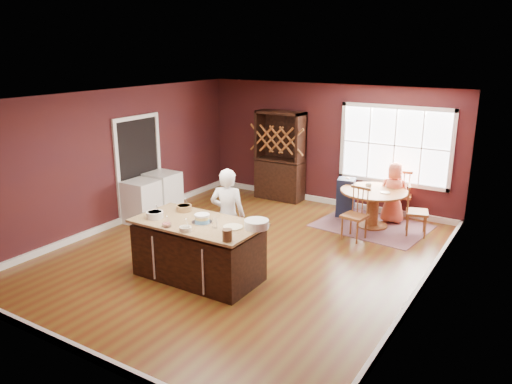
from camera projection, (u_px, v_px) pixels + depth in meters
room_shell at (242, 179)px, 8.29m from camera, size 7.00×7.00×7.00m
window at (395, 145)px, 10.32m from camera, size 2.36×0.10×1.66m
doorway at (139, 169)px, 10.37m from camera, size 0.08×1.26×2.13m
kitchen_island at (198, 251)px, 7.70m from camera, size 1.98×1.04×0.92m
dining_table at (374, 201)px, 9.86m from camera, size 1.31×1.31×0.75m
baker at (228, 216)px, 8.21m from camera, size 0.68×0.55×1.60m
layer_cake at (202, 218)px, 7.51m from camera, size 0.32×0.32×0.13m
bowl_blue at (155, 215)px, 7.72m from camera, size 0.26×0.26×0.10m
bowl_yellow at (184, 208)px, 8.04m from camera, size 0.25×0.25×0.09m
bowl_pink at (167, 225)px, 7.34m from camera, size 0.15×0.15×0.05m
bowl_olive at (185, 229)px, 7.16m from camera, size 0.18×0.18×0.07m
drinking_glass at (215, 223)px, 7.29m from camera, size 0.07×0.07×0.15m
dinner_plate at (233, 227)px, 7.31m from camera, size 0.29×0.29×0.02m
white_tub at (256, 224)px, 7.28m from camera, size 0.36×0.36×0.12m
stoneware_crock at (227, 235)px, 6.79m from camera, size 0.14×0.14×0.17m
rug at (372, 226)px, 10.01m from camera, size 2.25×1.83×0.01m
chair_east at (417, 210)px, 9.43m from camera, size 0.50×0.52×1.00m
chair_south at (355, 214)px, 9.21m from camera, size 0.48×0.46×1.00m
chair_north at (400, 193)px, 10.40m from camera, size 0.54×0.53×1.07m
seated_woman at (394, 193)px, 10.08m from camera, size 0.66×0.48×1.25m
high_chair at (346, 197)px, 10.49m from camera, size 0.41×0.41×0.86m
toddler at (345, 178)px, 10.45m from camera, size 0.18×0.14×0.26m
table_plate at (385, 193)px, 9.64m from camera, size 0.19×0.19×0.01m
table_cup at (368, 186)px, 9.95m from camera, size 0.15×0.15×0.09m
hutch at (280, 156)px, 11.55m from camera, size 1.12×0.47×2.06m
washer at (142, 202)px, 10.11m from camera, size 0.61×0.59×0.88m
dryer at (163, 194)px, 10.63m from camera, size 0.63×0.61×0.91m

